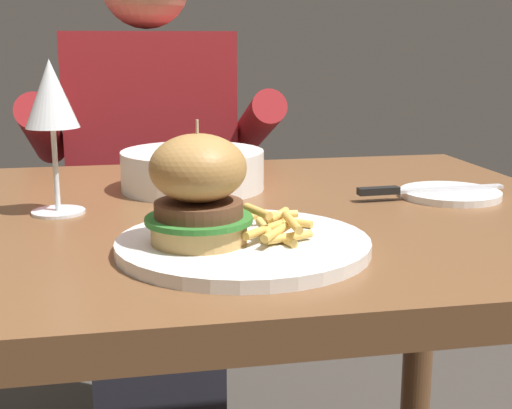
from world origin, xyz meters
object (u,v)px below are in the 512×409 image
(main_plate, at_px, (243,245))
(burger_sandwich, at_px, (196,189))
(wine_glass, at_px, (51,100))
(bread_plate, at_px, (450,194))
(diner_person, at_px, (153,220))
(soup_bowl, at_px, (193,168))
(table_knife, at_px, (418,190))

(main_plate, bearing_deg, burger_sandwich, -175.18)
(burger_sandwich, height_order, wine_glass, wine_glass)
(bread_plate, height_order, diner_person, diner_person)
(burger_sandwich, bearing_deg, wine_glass, 125.64)
(main_plate, relative_size, diner_person, 0.23)
(diner_person, bearing_deg, wine_glass, -103.32)
(main_plate, relative_size, soup_bowl, 1.27)
(bread_plate, bearing_deg, wine_glass, 179.22)
(burger_sandwich, xyz_separation_m, soup_bowl, (0.03, 0.34, -0.04))
(burger_sandwich, distance_m, table_knife, 0.41)
(wine_glass, bearing_deg, bread_plate, -0.78)
(wine_glass, height_order, soup_bowl, wine_glass)
(main_plate, relative_size, wine_glass, 1.38)
(wine_glass, xyz_separation_m, soup_bowl, (0.19, 0.12, -0.12))
(wine_glass, distance_m, diner_person, 0.74)
(burger_sandwich, relative_size, diner_person, 0.11)
(bread_plate, xyz_separation_m, diner_person, (-0.40, 0.65, -0.18))
(main_plate, distance_m, bread_plate, 0.40)
(wine_glass, relative_size, bread_plate, 1.38)
(main_plate, xyz_separation_m, burger_sandwich, (-0.05, -0.00, 0.06))
(main_plate, distance_m, table_knife, 0.36)
(burger_sandwich, bearing_deg, diner_person, 90.39)
(bread_plate, distance_m, soup_bowl, 0.38)
(wine_glass, bearing_deg, diner_person, 76.68)
(bread_plate, bearing_deg, main_plate, -148.63)
(soup_bowl, bearing_deg, table_knife, -23.11)
(bread_plate, bearing_deg, soup_bowl, 160.20)
(table_knife, bearing_deg, wine_glass, 178.88)
(bread_plate, relative_size, soup_bowl, 0.67)
(main_plate, height_order, bread_plate, main_plate)
(soup_bowl, bearing_deg, bread_plate, -19.80)
(main_plate, distance_m, burger_sandwich, 0.08)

